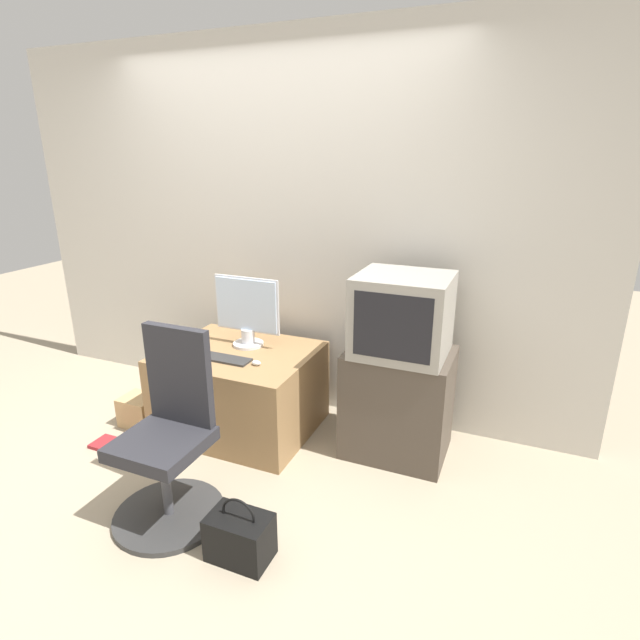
# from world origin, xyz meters

# --- Properties ---
(ground_plane) EXTENTS (12.00, 12.00, 0.00)m
(ground_plane) POSITION_xyz_m (0.00, 0.00, 0.00)
(ground_plane) COLOR tan
(wall_back) EXTENTS (4.40, 0.05, 2.60)m
(wall_back) POSITION_xyz_m (0.00, 1.32, 1.30)
(wall_back) COLOR beige
(wall_back) RESTS_ON ground_plane
(desk) EXTENTS (0.99, 0.80, 0.57)m
(desk) POSITION_xyz_m (-0.07, 0.78, 0.29)
(desk) COLOR #937047
(desk) RESTS_ON ground_plane
(side_stand) EXTENTS (0.63, 0.50, 0.69)m
(side_stand) POSITION_xyz_m (0.99, 0.92, 0.34)
(side_stand) COLOR #4C4238
(side_stand) RESTS_ON ground_plane
(main_monitor) EXTENTS (0.48, 0.21, 0.48)m
(main_monitor) POSITION_xyz_m (-0.06, 0.90, 0.81)
(main_monitor) COLOR silver
(main_monitor) RESTS_ON desk
(keyboard) EXTENTS (0.32, 0.12, 0.01)m
(keyboard) POSITION_xyz_m (-0.06, 0.62, 0.58)
(keyboard) COLOR #2D2D2D
(keyboard) RESTS_ON desk
(mouse) EXTENTS (0.06, 0.04, 0.03)m
(mouse) POSITION_xyz_m (0.16, 0.63, 0.59)
(mouse) COLOR silver
(mouse) RESTS_ON desk
(crt_tv) EXTENTS (0.54, 0.48, 0.48)m
(crt_tv) POSITION_xyz_m (1.00, 0.90, 0.93)
(crt_tv) COLOR gray
(crt_tv) RESTS_ON side_stand
(office_chair) EXTENTS (0.57, 0.57, 1.01)m
(office_chair) POSITION_xyz_m (0.06, -0.11, 0.40)
(office_chair) COLOR #333333
(office_chair) RESTS_ON ground_plane
(cardboard_box_lower) EXTENTS (0.24, 0.21, 0.21)m
(cardboard_box_lower) POSITION_xyz_m (-0.75, 0.54, 0.10)
(cardboard_box_lower) COLOR tan
(cardboard_box_lower) RESTS_ON ground_plane
(handbag) EXTENTS (0.30, 0.19, 0.33)m
(handbag) POSITION_xyz_m (0.55, -0.25, 0.12)
(handbag) COLOR black
(handbag) RESTS_ON ground_plane
(book) EXTENTS (0.23, 0.16, 0.02)m
(book) POSITION_xyz_m (-0.74, 0.23, 0.01)
(book) COLOR maroon
(book) RESTS_ON ground_plane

